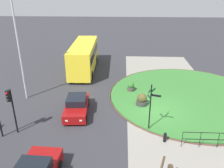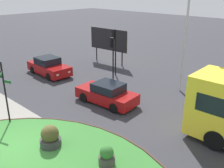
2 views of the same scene
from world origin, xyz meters
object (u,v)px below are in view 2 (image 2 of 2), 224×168
(car_far_lane, at_px, (107,94))
(planter_near_signpost, at_px, (107,157))
(lamppost_tall, at_px, (187,23))
(traffic_light_far, at_px, (112,49))
(planter_kerbside, at_px, (50,138))
(billboard_left, at_px, (109,40))
(signpost_directional, at_px, (4,88))
(traffic_light_near, at_px, (114,42))
(car_near_lane, at_px, (49,67))

(car_far_lane, distance_m, planter_near_signpost, 6.36)
(lamppost_tall, bearing_deg, traffic_light_far, -165.63)
(lamppost_tall, distance_m, planter_kerbside, 11.61)
(car_far_lane, bearing_deg, planter_near_signpost, 129.96)
(traffic_light_far, bearing_deg, lamppost_tall, -153.59)
(traffic_light_far, bearing_deg, billboard_left, -30.71)
(car_far_lane, bearing_deg, signpost_directional, 65.53)
(traffic_light_far, distance_m, planter_kerbside, 10.53)
(lamppost_tall, bearing_deg, billboard_left, 169.18)
(lamppost_tall, xyz_separation_m, planter_kerbside, (-0.97, -10.68, -4.46))
(car_far_lane, height_order, planter_kerbside, car_far_lane)
(lamppost_tall, relative_size, billboard_left, 2.08)
(signpost_directional, relative_size, lamppost_tall, 0.39)
(car_far_lane, relative_size, billboard_left, 0.95)
(billboard_left, bearing_deg, traffic_light_near, -43.51)
(car_far_lane, distance_m, planter_kerbside, 5.65)
(billboard_left, height_order, planter_kerbside, billboard_left)
(signpost_directional, height_order, billboard_left, signpost_directional)
(car_near_lane, relative_size, billboard_left, 0.99)
(signpost_directional, distance_m, billboard_left, 13.43)
(billboard_left, xyz_separation_m, planter_near_signpost, (10.93, -11.52, -1.88))
(car_near_lane, distance_m, traffic_light_far, 5.93)
(planter_near_signpost, bearing_deg, traffic_light_far, 131.96)
(traffic_light_near, bearing_deg, car_far_lane, 116.94)
(traffic_light_far, bearing_deg, car_far_lane, 141.17)
(car_far_lane, bearing_deg, lamppost_tall, -119.52)
(signpost_directional, relative_size, traffic_light_near, 0.92)
(car_near_lane, bearing_deg, billboard_left, 79.98)
(car_far_lane, distance_m, traffic_light_far, 5.26)
(traffic_light_near, relative_size, traffic_light_far, 1.15)
(traffic_light_near, distance_m, planter_near_signpost, 12.45)
(car_far_lane, relative_size, planter_near_signpost, 4.39)
(car_far_lane, distance_m, billboard_left, 9.67)
(lamppost_tall, height_order, billboard_left, lamppost_tall)
(car_near_lane, distance_m, billboard_left, 6.54)
(planter_kerbside, bearing_deg, billboard_left, 122.91)
(traffic_light_near, relative_size, planter_near_signpost, 4.05)
(traffic_light_near, xyz_separation_m, planter_near_signpost, (8.05, -9.18, -2.44))
(signpost_directional, bearing_deg, traffic_light_far, 95.89)
(signpost_directional, height_order, planter_kerbside, signpost_directional)
(signpost_directional, xyz_separation_m, lamppost_tall, (4.60, 10.97, 2.81))
(signpost_directional, xyz_separation_m, car_near_lane, (-5.74, 6.51, -1.47))
(traffic_light_near, relative_size, planter_kerbside, 3.39)
(traffic_light_near, bearing_deg, signpost_directional, 87.12)
(billboard_left, bearing_deg, signpost_directional, -75.38)
(car_far_lane, bearing_deg, billboard_left, -51.12)
(traffic_light_near, distance_m, planter_kerbside, 11.54)
(car_far_lane, xyz_separation_m, planter_kerbside, (1.52, -5.44, -0.13))
(car_near_lane, xyz_separation_m, car_far_lane, (7.86, -0.78, -0.04))
(traffic_light_far, xyz_separation_m, planter_kerbside, (4.62, -9.25, -2.00))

